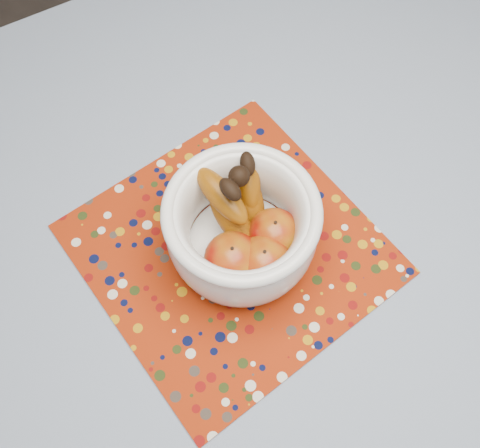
% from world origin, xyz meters
% --- Properties ---
extents(table, '(1.20, 1.20, 0.75)m').
position_xyz_m(table, '(0.00, 0.00, 0.67)').
color(table, brown).
rests_on(table, ground).
extents(tablecloth, '(1.32, 1.32, 0.01)m').
position_xyz_m(tablecloth, '(0.00, 0.00, 0.76)').
color(tablecloth, slate).
rests_on(tablecloth, table).
extents(placemat, '(0.47, 0.47, 0.00)m').
position_xyz_m(placemat, '(-0.07, 0.02, 0.76)').
color(placemat, maroon).
rests_on(placemat, tablecloth).
extents(fruit_bowl, '(0.22, 0.23, 0.18)m').
position_xyz_m(fruit_bowl, '(-0.05, 0.02, 0.84)').
color(fruit_bowl, white).
rests_on(fruit_bowl, placemat).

